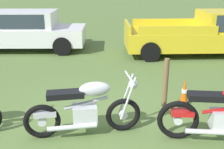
{
  "coord_description": "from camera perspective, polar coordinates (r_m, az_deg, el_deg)",
  "views": [
    {
      "loc": [
        0.89,
        -4.21,
        2.53
      ],
      "look_at": [
        0.39,
        1.2,
        0.6
      ],
      "focal_mm": 43.62,
      "sensor_mm": 36.0,
      "label": 1
    }
  ],
  "objects": [
    {
      "name": "ground_plane",
      "position": [
        4.99,
        -5.87,
        -11.06
      ],
      "size": [
        120.0,
        120.0,
        0.0
      ],
      "primitive_type": "plane",
      "color": "#567038"
    },
    {
      "name": "motorcycle_silver",
      "position": [
        4.59,
        -5.7,
        -7.13
      ],
      "size": [
        1.93,
        0.87,
        1.02
      ],
      "rotation": [
        0.0,
        0.0,
        0.26
      ],
      "color": "black",
      "rests_on": "ground"
    },
    {
      "name": "car_white",
      "position": [
        10.63,
        -18.62,
        9.33
      ],
      "size": [
        4.4,
        2.15,
        1.43
      ],
      "rotation": [
        0.0,
        0.0,
        0.1
      ],
      "color": "silver",
      "rests_on": "ground"
    },
    {
      "name": "pickup_truck_yellow",
      "position": [
        10.03,
        19.12,
        8.24
      ],
      "size": [
        5.2,
        2.4,
        1.49
      ],
      "rotation": [
        0.0,
        0.0,
        0.13
      ],
      "color": "gold",
      "rests_on": "ground"
    },
    {
      "name": "traffic_cone",
      "position": [
        5.87,
        14.91,
        -3.82
      ],
      "size": [
        0.25,
        0.25,
        0.59
      ],
      "color": "#EA590F",
      "rests_on": "ground"
    },
    {
      "name": "fence_post_wooden",
      "position": [
        5.49,
        11.14,
        -2.12
      ],
      "size": [
        0.1,
        0.1,
        1.08
      ],
      "primitive_type": "cylinder",
      "color": "brown",
      "rests_on": "ground"
    }
  ]
}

